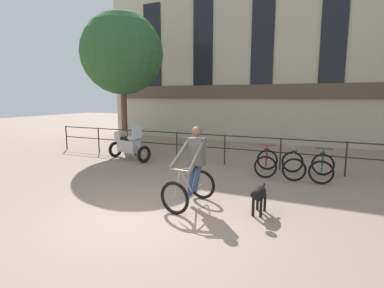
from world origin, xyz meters
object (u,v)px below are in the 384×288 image
Objects in this scene: cyclist_with_bike at (192,170)px; parked_bicycle_near_lamp at (266,162)px; parked_motorcycle at (129,145)px; parked_bicycle_mid_left at (293,165)px; dog at (259,195)px; parked_bicycle_mid_right at (322,167)px.

parked_bicycle_near_lamp is (0.95, 3.34, -0.41)m from cyclist_with_bike.
parked_motorcycle reaches higher than parked_bicycle_near_lamp.
cyclist_with_bike reaches higher than parked_bicycle_mid_left.
parked_bicycle_mid_left is at bearing 86.12° from dog.
parked_motorcycle is 1.54× the size of parked_bicycle_near_lamp.
parked_bicycle_mid_left and parked_bicycle_mid_right have the same top height.
cyclist_with_bike is 1.52× the size of parked_bicycle_mid_right.
parked_motorcycle is 5.86m from parked_bicycle_mid_left.
parked_motorcycle is 1.64× the size of parked_bicycle_mid_right.
cyclist_with_bike is 1.42× the size of parked_bicycle_mid_left.
parked_bicycle_mid_left is at bearing 69.30° from cyclist_with_bike.
cyclist_with_bike is 1.49m from dog.
dog is 0.50× the size of parked_motorcycle.
dog is 0.83× the size of parked_bicycle_mid_right.
parked_bicycle_near_lamp is 1.06× the size of parked_bicycle_mid_right.
cyclist_with_bike is 0.92× the size of parked_motorcycle.
dog is 3.34m from parked_bicycle_mid_left.
cyclist_with_bike reaches higher than parked_bicycle_mid_right.
parked_bicycle_mid_right is at bearing 171.90° from parked_bicycle_near_lamp.
parked_bicycle_near_lamp reaches higher than dog.
dog is at bearing 90.52° from parked_bicycle_near_lamp.
cyclist_with_bike reaches higher than parked_bicycle_near_lamp.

